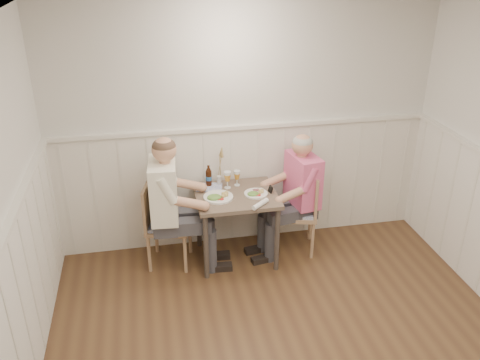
{
  "coord_description": "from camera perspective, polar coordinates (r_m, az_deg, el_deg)",
  "views": [
    {
      "loc": [
        -1.01,
        -2.62,
        3.07
      ],
      "look_at": [
        -0.17,
        1.64,
        1.0
      ],
      "focal_mm": 38.0,
      "sensor_mm": 36.0,
      "label": 1
    }
  ],
  "objects": [
    {
      "name": "plate_man",
      "position": [
        5.08,
        1.73,
        -1.46
      ],
      "size": [
        0.24,
        0.24,
        0.06
      ],
      "color": "white",
      "rests_on": "dining_table"
    },
    {
      "name": "chair_right",
      "position": [
        5.41,
        6.82,
        -3.12
      ],
      "size": [
        0.53,
        0.53,
        0.91
      ],
      "color": "#A27D5B",
      "rests_on": "ground"
    },
    {
      "name": "diner_cream",
      "position": [
        5.04,
        -7.87,
        -4.0
      ],
      "size": [
        0.69,
        0.48,
        1.45
      ],
      "color": "#3F3F47",
      "rests_on": "ground"
    },
    {
      "name": "rolled_napkin",
      "position": [
        4.86,
        2.31,
        -2.72
      ],
      "size": [
        0.19,
        0.18,
        0.05
      ],
      "color": "white",
      "rests_on": "dining_table"
    },
    {
      "name": "chair_left",
      "position": [
        5.21,
        -8.63,
        -4.57
      ],
      "size": [
        0.51,
        0.51,
        0.9
      ],
      "color": "#A27D5B",
      "rests_on": "ground"
    },
    {
      "name": "grass_vase",
      "position": [
        5.23,
        -2.38,
        1.45
      ],
      "size": [
        0.05,
        0.05,
        0.42
      ],
      "color": "silver",
      "rests_on": "dining_table"
    },
    {
      "name": "beer_glass_a",
      "position": [
        5.23,
        -0.34,
        0.49
      ],
      "size": [
        0.07,
        0.07,
        0.16
      ],
      "color": "silver",
      "rests_on": "dining_table"
    },
    {
      "name": "dining_table",
      "position": [
        5.15,
        -0.43,
        -2.67
      ],
      "size": [
        0.81,
        0.7,
        0.75
      ],
      "color": "brown",
      "rests_on": "ground"
    },
    {
      "name": "beer_bottle",
      "position": [
        5.24,
        -3.54,
        0.36
      ],
      "size": [
        0.06,
        0.06,
        0.23
      ],
      "color": "black",
      "rests_on": "dining_table"
    },
    {
      "name": "wainscot",
      "position": [
        4.2,
        4.84,
        -9.17
      ],
      "size": [
        4.0,
        4.49,
        1.34
      ],
      "color": "silver",
      "rests_on": "ground"
    },
    {
      "name": "man_in_pink",
      "position": [
        5.36,
        6.54,
        -2.57
      ],
      "size": [
        0.67,
        0.48,
        1.35
      ],
      "color": "#3F3F47",
      "rests_on": "ground"
    },
    {
      "name": "beer_glass_b",
      "position": [
        5.17,
        -1.42,
        0.33
      ],
      "size": [
        0.07,
        0.07,
        0.18
      ],
      "color": "silver",
      "rests_on": "dining_table"
    },
    {
      "name": "gingham_mat",
      "position": [
        5.24,
        -3.48,
        -0.8
      ],
      "size": [
        0.3,
        0.26,
        0.01
      ],
      "color": "#5F75C3",
      "rests_on": "dining_table"
    },
    {
      "name": "plate_diner",
      "position": [
        5.0,
        -2.59,
        -1.86
      ],
      "size": [
        0.3,
        0.3,
        0.07
      ],
      "color": "white",
      "rests_on": "dining_table"
    },
    {
      "name": "room_shell",
      "position": [
        3.21,
        8.68,
        -3.74
      ],
      "size": [
        4.04,
        4.54,
        2.6
      ],
      "color": "silver",
      "rests_on": "ground"
    }
  ]
}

